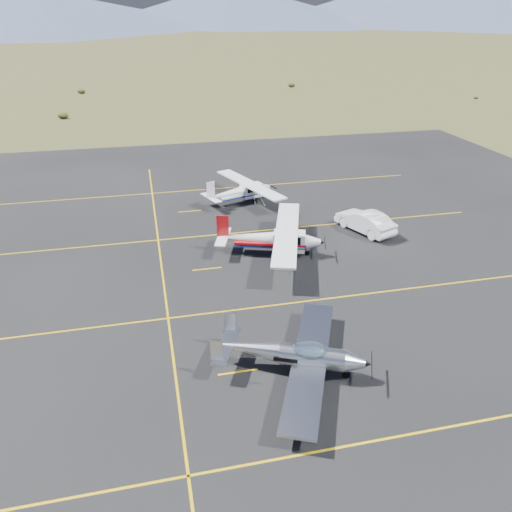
{
  "coord_description": "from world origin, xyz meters",
  "views": [
    {
      "loc": [
        -6.44,
        -22.43,
        15.93
      ],
      "look_at": [
        -0.02,
        5.56,
        1.6
      ],
      "focal_mm": 35.0,
      "sensor_mm": 36.0,
      "label": 1
    }
  ],
  "objects_px": {
    "aircraft_low_wing": "(295,355)",
    "aircraft_cessna": "(271,238)",
    "sedan": "(365,221)",
    "aircraft_plain": "(241,191)"
  },
  "relations": [
    {
      "from": "aircraft_low_wing",
      "to": "aircraft_cessna",
      "type": "distance_m",
      "value": 13.03
    },
    {
      "from": "aircraft_cessna",
      "to": "aircraft_plain",
      "type": "distance_m",
      "value": 10.88
    },
    {
      "from": "sedan",
      "to": "aircraft_low_wing",
      "type": "bearing_deg",
      "value": 33.59
    },
    {
      "from": "aircraft_cessna",
      "to": "aircraft_plain",
      "type": "relative_size",
      "value": 1.14
    },
    {
      "from": "aircraft_cessna",
      "to": "sedan",
      "type": "xyz_separation_m",
      "value": [
        8.26,
        2.28,
        -0.4
      ]
    },
    {
      "from": "aircraft_low_wing",
      "to": "aircraft_plain",
      "type": "relative_size",
      "value": 1.0
    },
    {
      "from": "aircraft_cessna",
      "to": "sedan",
      "type": "distance_m",
      "value": 8.58
    },
    {
      "from": "aircraft_cessna",
      "to": "sedan",
      "type": "height_order",
      "value": "aircraft_cessna"
    },
    {
      "from": "aircraft_plain",
      "to": "aircraft_low_wing",
      "type": "bearing_deg",
      "value": -115.13
    },
    {
      "from": "aircraft_low_wing",
      "to": "sedan",
      "type": "relative_size",
      "value": 1.88
    }
  ]
}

